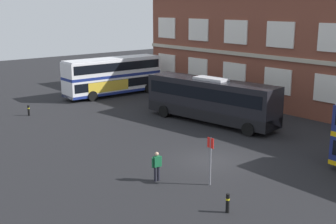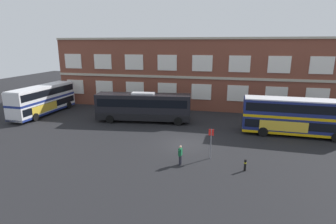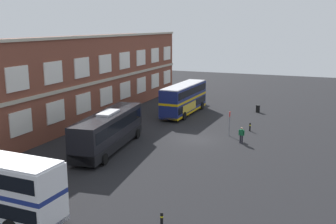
# 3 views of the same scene
# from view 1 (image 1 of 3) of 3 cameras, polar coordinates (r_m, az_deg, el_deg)

# --- Properties ---
(ground_plane) EXTENTS (120.00, 120.00, 0.00)m
(ground_plane) POSITION_cam_1_polar(r_m,az_deg,el_deg) (29.75, 8.16, -5.34)
(ground_plane) COLOR black
(double_decker_near) EXTENTS (3.09, 11.07, 4.07)m
(double_decker_near) POSITION_cam_1_polar(r_m,az_deg,el_deg) (48.41, -7.12, 4.67)
(double_decker_near) COLOR silver
(double_decker_near) RESTS_ON ground
(touring_coach) EXTENTS (12.23, 4.08, 3.80)m
(touring_coach) POSITION_cam_1_polar(r_m,az_deg,el_deg) (36.90, 5.50, 1.54)
(touring_coach) COLOR black
(touring_coach) RESTS_ON ground
(waiting_passenger) EXTENTS (0.30, 0.64, 1.70)m
(waiting_passenger) POSITION_cam_1_polar(r_m,az_deg,el_deg) (24.76, -1.45, -6.87)
(waiting_passenger) COLOR black
(waiting_passenger) RESTS_ON ground
(bus_stand_flag) EXTENTS (0.44, 0.10, 2.70)m
(bus_stand_flag) POSITION_cam_1_polar(r_m,az_deg,el_deg) (24.06, 5.49, -5.77)
(bus_stand_flag) COLOR slate
(bus_stand_flag) RESTS_ON ground
(safety_bollard_west) EXTENTS (0.19, 0.19, 0.95)m
(safety_bollard_west) POSITION_cam_1_polar(r_m,az_deg,el_deg) (41.21, -17.54, 0.22)
(safety_bollard_west) COLOR black
(safety_bollard_west) RESTS_ON ground
(safety_bollard_east) EXTENTS (0.19, 0.19, 0.95)m
(safety_bollard_east) POSITION_cam_1_polar(r_m,az_deg,el_deg) (21.52, 7.70, -11.55)
(safety_bollard_east) COLOR black
(safety_bollard_east) RESTS_ON ground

